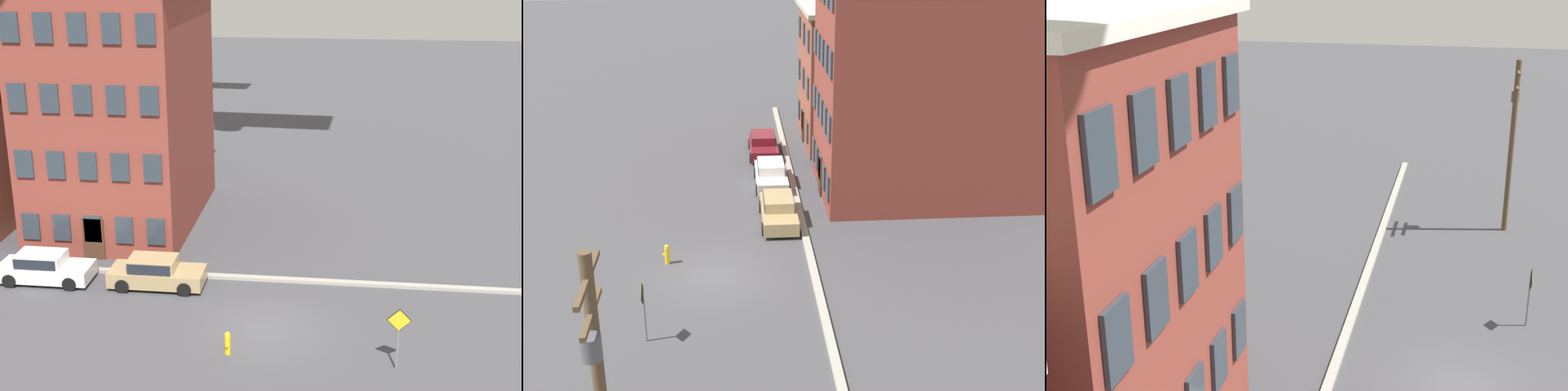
{
  "view_description": "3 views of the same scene",
  "coord_description": "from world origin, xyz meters",
  "views": [
    {
      "loc": [
        2.84,
        -26.68,
        15.11
      ],
      "look_at": [
        -0.74,
        3.56,
        4.6
      ],
      "focal_mm": 50.0,
      "sensor_mm": 36.0,
      "label": 1
    },
    {
      "loc": [
        29.25,
        0.94,
        15.78
      ],
      "look_at": [
        -0.3,
        3.17,
        3.69
      ],
      "focal_mm": 50.0,
      "sensor_mm": 36.0,
      "label": 2
    },
    {
      "loc": [
        -22.7,
        0.41,
        14.49
      ],
      "look_at": [
        -0.23,
        5.43,
        6.79
      ],
      "focal_mm": 50.0,
      "sensor_mm": 36.0,
      "label": 3
    }
  ],
  "objects": [
    {
      "name": "ground_plane",
      "position": [
        0.0,
        0.0,
        0.0
      ],
      "size": [
        200.0,
        200.0,
        0.0
      ],
      "primitive_type": "plane",
      "color": "#424247"
    },
    {
      "name": "kerb_strip",
      "position": [
        0.0,
        4.5,
        0.08
      ],
      "size": [
        56.0,
        0.36,
        0.16
      ],
      "primitive_type": "cube",
      "color": "#9E998E",
      "rests_on": "ground_plane"
    },
    {
      "name": "apartment_midblock",
      "position": [
        -9.52,
        11.9,
        6.76
      ],
      "size": [
        8.61,
        12.32,
        13.48
      ],
      "color": "brown",
      "rests_on": "ground_plane"
    },
    {
      "name": "car_white",
      "position": [
        -11.02,
        3.21,
        0.75
      ],
      "size": [
        4.4,
        1.92,
        1.43
      ],
      "color": "silver",
      "rests_on": "ground_plane"
    },
    {
      "name": "car_tan",
      "position": [
        -5.64,
        3.29,
        0.75
      ],
      "size": [
        4.4,
        1.92,
        1.43
      ],
      "color": "tan",
      "rests_on": "ground_plane"
    },
    {
      "name": "caution_sign",
      "position": [
        5.11,
        -2.57,
        1.69
      ],
      "size": [
        0.92,
        0.08,
        2.55
      ],
      "color": "slate",
      "rests_on": "ground_plane"
    },
    {
      "name": "fire_hydrant",
      "position": [
        -1.36,
        -2.22,
        0.48
      ],
      "size": [
        0.24,
        0.34,
        0.96
      ],
      "color": "yellow",
      "rests_on": "ground_plane"
    }
  ]
}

